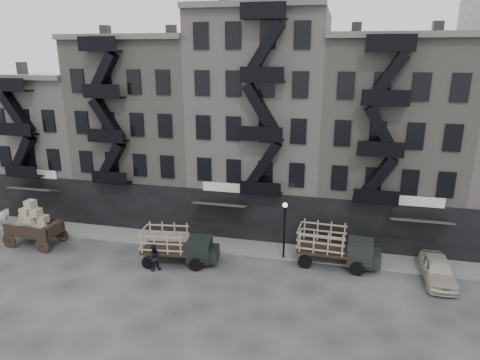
% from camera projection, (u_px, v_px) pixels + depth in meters
% --- Properties ---
extents(ground, '(140.00, 140.00, 0.00)m').
position_uv_depth(ground, '(234.00, 272.00, 28.63)').
color(ground, '#38383A').
rests_on(ground, ground).
extents(sidewalk, '(55.00, 2.50, 0.15)m').
position_uv_depth(sidewalk, '(246.00, 247.00, 32.10)').
color(sidewalk, slate).
rests_on(sidewalk, ground).
extents(building_west, '(10.00, 11.35, 13.20)m').
position_uv_depth(building_west, '(54.00, 141.00, 40.41)').
color(building_west, gray).
rests_on(building_west, ground).
extents(building_midwest, '(10.00, 11.35, 16.20)m').
position_uv_depth(building_midwest, '(151.00, 130.00, 37.78)').
color(building_midwest, slate).
rests_on(building_midwest, ground).
extents(building_center, '(10.00, 11.35, 18.20)m').
position_uv_depth(building_center, '(262.00, 123.00, 35.30)').
color(building_center, gray).
rests_on(building_center, ground).
extents(building_mideast, '(10.00, 11.35, 16.20)m').
position_uv_depth(building_mideast, '(387.00, 140.00, 33.41)').
color(building_mideast, slate).
rests_on(building_mideast, ground).
extents(lamp_post, '(0.36, 0.36, 4.28)m').
position_uv_depth(lamp_post, '(284.00, 223.00, 29.59)').
color(lamp_post, black).
rests_on(lamp_post, ground).
extents(wagon, '(4.23, 2.44, 3.48)m').
position_uv_depth(wagon, '(32.00, 220.00, 32.13)').
color(wagon, black).
rests_on(wagon, ground).
extents(stake_truck_west, '(5.42, 2.70, 2.62)m').
position_uv_depth(stake_truck_west, '(178.00, 243.00, 29.45)').
color(stake_truck_west, black).
rests_on(stake_truck_west, ground).
extents(stake_truck_east, '(5.62, 2.58, 2.76)m').
position_uv_depth(stake_truck_east, '(336.00, 244.00, 29.15)').
color(stake_truck_east, black).
rests_on(stake_truck_east, ground).
extents(car_east, '(1.91, 4.64, 1.57)m').
position_uv_depth(car_east, '(438.00, 270.00, 27.32)').
color(car_east, '#BCB6A9').
rests_on(car_east, ground).
extents(pedestrian_mid, '(1.15, 1.08, 1.88)m').
position_uv_depth(pedestrian_mid, '(154.00, 257.00, 28.64)').
color(pedestrian_mid, black).
rests_on(pedestrian_mid, ground).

